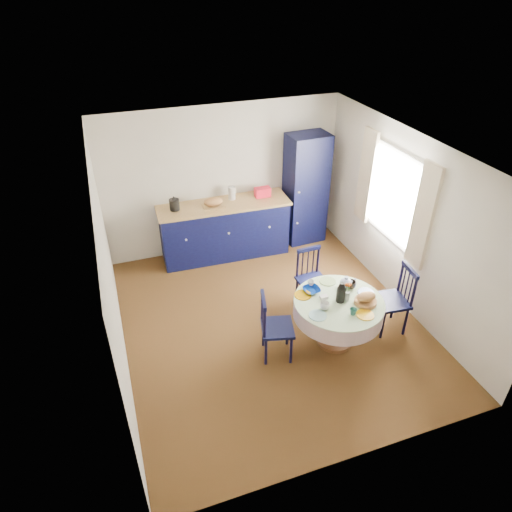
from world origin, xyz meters
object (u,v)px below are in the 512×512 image
(dining_table, at_px, (339,308))
(cobalt_bowl, at_px, (312,290))
(pantry_cabinet, at_px, (306,189))
(mug_a, at_px, (325,306))
(chair_far, at_px, (311,278))
(kitchen_counter, at_px, (224,228))
(mug_c, at_px, (351,285))
(mug_b, at_px, (353,312))
(mug_d, at_px, (311,284))
(chair_left, at_px, (274,326))
(chair_right, at_px, (394,299))

(dining_table, height_order, cobalt_bowl, dining_table)
(pantry_cabinet, distance_m, mug_a, 2.91)
(chair_far, distance_m, cobalt_bowl, 0.68)
(dining_table, relative_size, chair_far, 1.27)
(dining_table, bearing_deg, kitchen_counter, 106.68)
(chair_far, height_order, mug_c, chair_far)
(mug_b, distance_m, cobalt_bowl, 0.64)
(kitchen_counter, bearing_deg, mug_a, -76.76)
(pantry_cabinet, distance_m, chair_far, 2.00)
(kitchen_counter, relative_size, mug_d, 23.60)
(pantry_cabinet, bearing_deg, chair_left, -124.61)
(chair_right, xyz_separation_m, cobalt_bowl, (-1.11, 0.28, 0.22))
(chair_left, relative_size, chair_right, 0.95)
(dining_table, relative_size, cobalt_bowl, 5.26)
(chair_left, bearing_deg, cobalt_bowl, -54.16)
(mug_d, distance_m, cobalt_bowl, 0.12)
(kitchen_counter, xyz_separation_m, cobalt_bowl, (0.52, -2.32, 0.22))
(mug_a, distance_m, mug_b, 0.35)
(kitchen_counter, relative_size, mug_a, 17.99)
(mug_d, bearing_deg, mug_a, -94.53)
(kitchen_counter, distance_m, mug_d, 2.29)
(chair_left, height_order, mug_b, chair_left)
(mug_b, height_order, mug_c, mug_c)
(cobalt_bowl, bearing_deg, mug_a, -89.49)
(cobalt_bowl, bearing_deg, pantry_cabinet, 67.51)
(kitchen_counter, xyz_separation_m, mug_a, (0.53, -2.69, 0.24))
(kitchen_counter, height_order, chair_right, kitchen_counter)
(chair_left, xyz_separation_m, mug_c, (1.13, 0.14, 0.27))
(dining_table, height_order, mug_b, dining_table)
(chair_far, bearing_deg, dining_table, -93.98)
(kitchen_counter, relative_size, pantry_cabinet, 1.13)
(pantry_cabinet, height_order, chair_right, pantry_cabinet)
(dining_table, xyz_separation_m, cobalt_bowl, (-0.26, 0.29, 0.14))
(mug_a, xyz_separation_m, mug_c, (0.52, 0.27, 0.01))
(chair_far, height_order, mug_a, chair_far)
(chair_left, height_order, mug_c, chair_left)
(mug_c, height_order, cobalt_bowl, mug_c)
(mug_d, bearing_deg, chair_far, 62.13)
(pantry_cabinet, height_order, cobalt_bowl, pantry_cabinet)
(dining_table, bearing_deg, mug_a, -163.08)
(mug_a, bearing_deg, pantry_cabinet, 70.37)
(chair_left, bearing_deg, mug_d, -47.04)
(mug_b, bearing_deg, mug_c, 63.57)
(chair_right, relative_size, mug_c, 7.24)
(chair_far, xyz_separation_m, cobalt_bowl, (-0.28, -0.56, 0.26))
(mug_b, xyz_separation_m, mug_d, (-0.24, 0.69, 0.00))
(chair_right, distance_m, mug_c, 0.67)
(cobalt_bowl, bearing_deg, mug_b, -64.06)
(dining_table, relative_size, mug_a, 9.38)
(pantry_cabinet, xyz_separation_m, mug_b, (-0.70, -2.94, -0.24))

